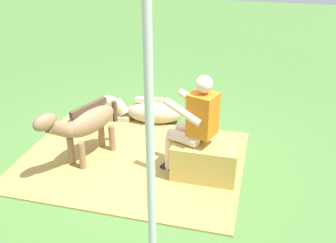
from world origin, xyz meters
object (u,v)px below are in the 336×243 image
Objects in this scene: hay_bale at (205,161)px; person_seated at (194,122)px; pony_lying at (149,111)px; pony_standing at (85,123)px; tent_pole_left at (151,184)px.

person_seated reaches higher than hay_bale.
hay_bale is 1.71m from pony_lying.
pony_standing is (1.57, -0.01, 0.33)m from hay_bale.
person_seated is at bearing -13.52° from hay_bale.
tent_pole_left is at bearing 91.92° from person_seated.
person_seated is 1.43m from pony_standing.
pony_standing is 2.57m from tent_pole_left.
hay_bale reaches higher than pony_lying.
pony_standing is at bearing 70.40° from pony_lying.
tent_pole_left is (0.09, 1.97, 1.03)m from hay_bale.
person_seated is at bearing 127.22° from pony_lying.
pony_lying is at bearing -109.60° from pony_standing.
tent_pole_left is (-1.48, 1.97, 0.71)m from pony_standing.
person_seated is 1.06× the size of pony_standing.
pony_lying is at bearing -72.62° from tent_pole_left.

